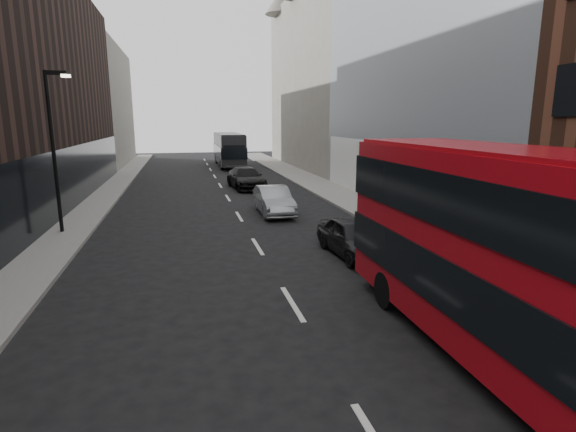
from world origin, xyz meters
TOP-DOWN VIEW (x-y plane):
  - sidewalk_right at (7.50, 25.00)m, footprint 3.00×80.00m
  - sidewalk_left at (-8.00, 25.00)m, footprint 2.00×80.00m
  - building_modern_block at (11.47, 21.00)m, footprint 5.03×22.00m
  - building_victorian at (11.38, 44.00)m, footprint 6.50×24.00m
  - building_left_mid at (-11.50, 30.00)m, footprint 5.00×24.00m
  - building_left_far at (-11.50, 52.00)m, footprint 5.00×20.00m
  - street_lamp at (-8.22, 18.00)m, footprint 1.06×0.22m
  - red_bus at (3.55, 3.57)m, footprint 2.78×11.33m
  - grey_bus at (2.28, 47.00)m, footprint 2.68×11.25m
  - car_a at (3.38, 12.00)m, footprint 1.97×4.34m
  - car_b at (1.95, 20.27)m, footprint 1.63×4.63m
  - car_c at (1.80, 30.04)m, footprint 2.68×5.63m

SIDE VIEW (x-z plane):
  - sidewalk_right at x=7.50m, z-range 0.00..0.15m
  - sidewalk_left at x=-8.00m, z-range 0.00..0.15m
  - car_a at x=3.38m, z-range 0.00..1.45m
  - car_b at x=1.95m, z-range 0.00..1.52m
  - car_c at x=1.80m, z-range 0.00..1.59m
  - grey_bus at x=2.28m, z-range 0.13..3.75m
  - red_bus at x=3.55m, z-range 0.25..4.81m
  - street_lamp at x=-8.22m, z-range 0.68..7.68m
  - building_left_far at x=-11.50m, z-range 0.00..13.00m
  - building_left_mid at x=-11.50m, z-range 0.00..14.00m
  - building_victorian at x=11.38m, z-range -0.84..20.16m
  - building_modern_block at x=11.47m, z-range -0.10..19.90m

